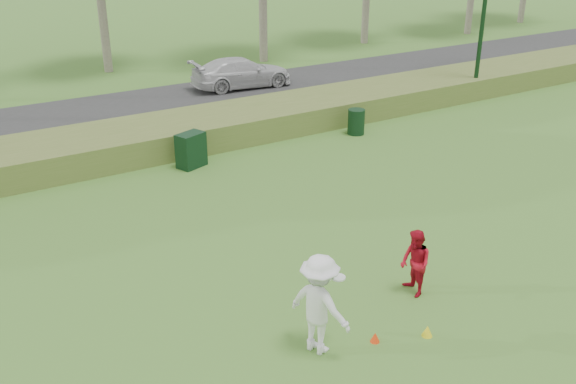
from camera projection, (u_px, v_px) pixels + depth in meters
ground at (394, 320)px, 12.78m from camera, size 120.00×120.00×0.00m
reed_strip at (164, 136)px, 21.93m from camera, size 80.00×3.00×0.90m
park_road at (118, 112)px, 25.98m from camera, size 80.00×6.00×0.06m
player_white at (319, 304)px, 11.53m from camera, size 1.10×1.43×1.95m
player_red at (415, 263)px, 13.38m from camera, size 0.69×0.81×1.46m
cone_orange at (375, 337)px, 12.08m from camera, size 0.18×0.18×0.20m
cone_yellow at (427, 331)px, 12.24m from camera, size 0.21×0.21×0.23m
utility_cabinet at (191, 150)px, 20.28m from camera, size 1.03×0.83×1.11m
trash_bin at (356, 122)px, 23.35m from camera, size 0.81×0.81×0.92m
car_right at (242, 73)px, 29.38m from camera, size 4.80×2.31×1.35m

